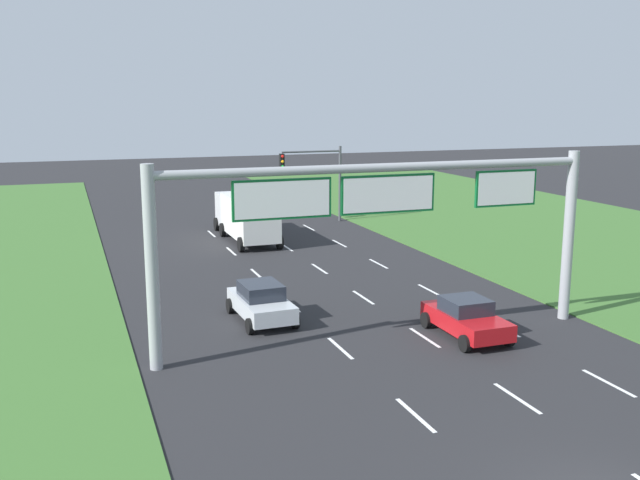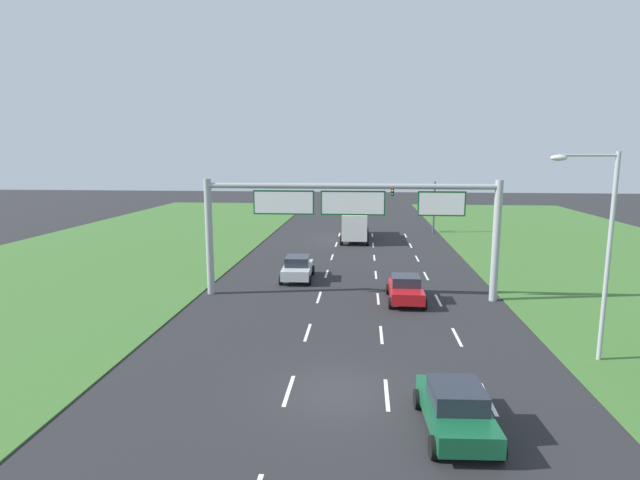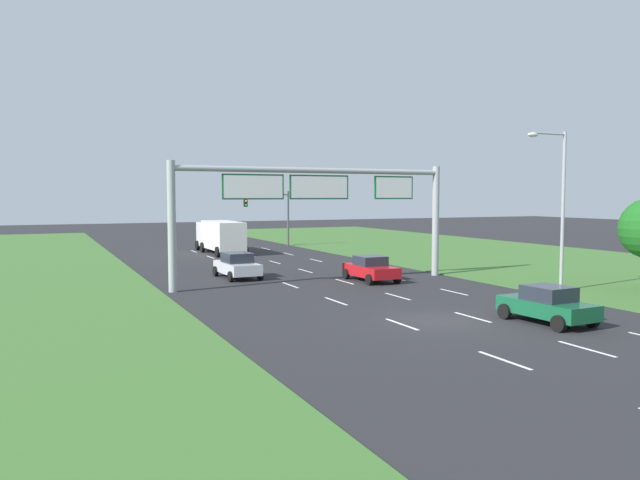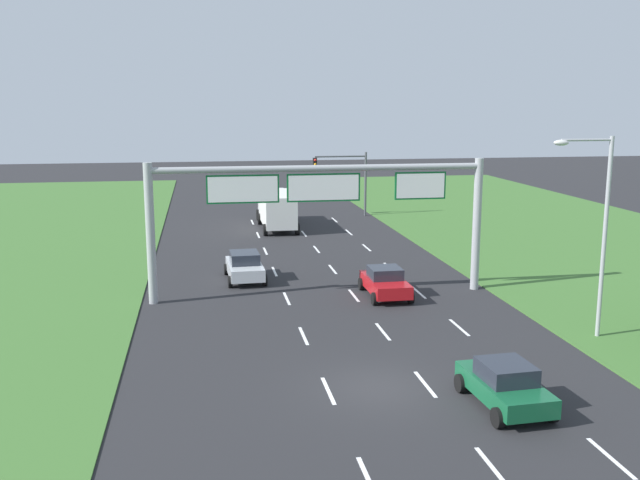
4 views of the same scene
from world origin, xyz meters
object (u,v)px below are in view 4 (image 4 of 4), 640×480
sign_gantry (320,200)px  car_lead_silver (385,282)px  box_truck (276,207)px  traffic_light_mast (344,172)px  car_mid_lane (245,266)px  street_lamp (597,220)px  car_near_red (505,384)px

sign_gantry → car_lead_silver: bearing=-11.2°
box_truck → traffic_light_mast: (6.45, 4.68, 2.26)m
car_mid_lane → sign_gantry: size_ratio=0.24×
car_mid_lane → box_truck: size_ratio=0.48×
street_lamp → car_near_red: bearing=-137.2°
traffic_light_mast → street_lamp: street_lamp is taller
car_lead_silver → box_truck: bearing=98.8°
car_near_red → sign_gantry: sign_gantry is taller
car_lead_silver → sign_gantry: (-3.27, 0.65, 4.22)m
car_near_red → traffic_light_mast: size_ratio=0.71×
sign_gantry → box_truck: bearing=90.1°
car_near_red → car_mid_lane: size_ratio=0.96×
car_near_red → street_lamp: bearing=39.7°
car_lead_silver → traffic_light_mast: (3.13, 26.29, 3.11)m
car_mid_lane → box_truck: box_truck is taller
car_near_red → sign_gantry: (-3.69, 14.47, 4.21)m
car_near_red → street_lamp: 9.81m
box_truck → street_lamp: 31.36m
sign_gantry → street_lamp: street_lamp is taller
car_lead_silver → car_mid_lane: bearing=146.1°
box_truck → traffic_light_mast: 8.29m
sign_gantry → street_lamp: 13.23m
box_truck → traffic_light_mast: traffic_light_mast is taller
box_truck → sign_gantry: sign_gantry is taller
car_lead_silver → car_near_red: bearing=-88.3°
box_truck → street_lamp: (10.20, -29.45, 3.47)m
street_lamp → sign_gantry: bearing=140.1°
car_near_red → box_truck: box_truck is taller
car_mid_lane → sign_gantry: 6.83m
car_lead_silver → traffic_light_mast: traffic_light_mast is taller
sign_gantry → car_near_red: bearing=-75.7°
car_near_red → car_lead_silver: (-0.42, 13.83, -0.00)m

